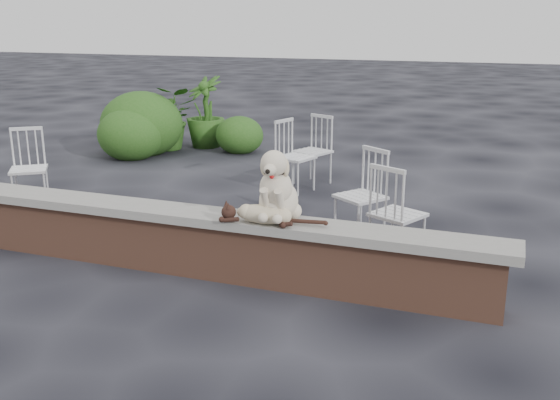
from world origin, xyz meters
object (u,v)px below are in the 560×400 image
(chair_d, at_px, (360,195))
(potted_plant_a, at_px, (170,118))
(dog, at_px, (279,183))
(chair_e, at_px, (295,156))
(cat, at_px, (263,213))
(chair_a, at_px, (28,168))
(chair_c, at_px, (398,213))
(potted_plant_b, at_px, (205,112))
(chair_b, at_px, (313,150))

(chair_d, height_order, potted_plant_a, potted_plant_a)
(dog, relative_size, chair_d, 0.67)
(chair_e, relative_size, chair_d, 1.00)
(chair_d, xyz_separation_m, potted_plant_a, (-4.19, 3.45, 0.08))
(cat, relative_size, chair_e, 1.13)
(dog, distance_m, chair_a, 3.88)
(chair_a, relative_size, potted_plant_a, 0.85)
(cat, height_order, chair_c, chair_c)
(chair_e, bearing_deg, cat, -147.79)
(chair_e, bearing_deg, chair_d, -123.47)
(dog, relative_size, chair_a, 0.67)
(chair_c, relative_size, potted_plant_b, 0.75)
(potted_plant_a, bearing_deg, cat, -53.16)
(chair_a, bearing_deg, cat, -56.09)
(chair_c, bearing_deg, chair_a, 22.01)
(dog, bearing_deg, potted_plant_b, 118.82)
(chair_c, xyz_separation_m, potted_plant_a, (-4.66, 3.93, 0.08))
(chair_b, height_order, potted_plant_b, potted_plant_b)
(dog, height_order, chair_b, dog)
(chair_d, distance_m, potted_plant_b, 5.37)
(potted_plant_a, xyz_separation_m, potted_plant_b, (0.47, 0.42, 0.07))
(chair_c, xyz_separation_m, chair_e, (-1.72, 2.05, 0.00))
(cat, distance_m, chair_e, 3.20)
(cat, distance_m, potted_plant_a, 6.22)
(chair_c, xyz_separation_m, chair_d, (-0.47, 0.48, 0.00))
(chair_a, distance_m, chair_e, 3.32)
(chair_d, bearing_deg, chair_a, -142.45)
(chair_c, distance_m, chair_b, 2.97)
(potted_plant_a, height_order, potted_plant_b, potted_plant_b)
(cat, xyz_separation_m, potted_plant_b, (-3.25, 5.39, -0.04))
(dog, bearing_deg, chair_e, 102.66)
(potted_plant_b, bearing_deg, chair_d, -46.09)
(cat, height_order, chair_e, chair_e)
(chair_e, bearing_deg, chair_c, -121.99)
(potted_plant_b, bearing_deg, potted_plant_a, -138.77)
(chair_c, bearing_deg, potted_plant_b, -20.49)
(dog, bearing_deg, chair_c, 42.84)
(potted_plant_a, bearing_deg, dog, -51.72)
(chair_e, bearing_deg, potted_plant_b, 65.16)
(chair_d, bearing_deg, potted_plant_a, 175.31)
(potted_plant_a, bearing_deg, chair_b, -25.30)
(potted_plant_b, bearing_deg, chair_b, -35.81)
(dog, relative_size, cat, 0.59)
(potted_plant_a, bearing_deg, chair_e, -32.55)
(chair_a, bearing_deg, chair_d, -33.00)
(chair_c, relative_size, chair_b, 1.00)
(chair_a, relative_size, chair_d, 1.00)
(potted_plant_a, bearing_deg, chair_c, -40.11)
(chair_e, height_order, chair_b, same)
(chair_e, height_order, potted_plant_a, potted_plant_a)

